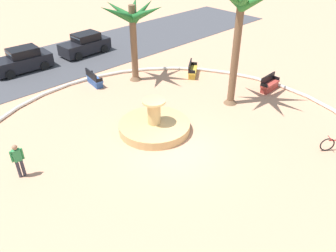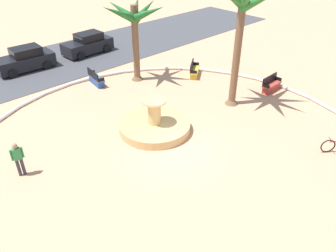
% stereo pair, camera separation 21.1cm
% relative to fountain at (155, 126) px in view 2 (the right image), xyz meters
% --- Properties ---
extents(ground_plane, '(80.00, 80.00, 0.00)m').
position_rel_fountain_xyz_m(ground_plane, '(-0.43, -1.91, -0.28)').
color(ground_plane, tan).
extents(plaza_curb, '(20.06, 20.06, 0.20)m').
position_rel_fountain_xyz_m(plaza_curb, '(-0.43, -1.91, -0.18)').
color(plaza_curb, silver).
rests_on(plaza_curb, ground).
extents(street_asphalt, '(48.00, 8.00, 0.03)m').
position_rel_fountain_xyz_m(street_asphalt, '(-0.43, 12.52, -0.27)').
color(street_asphalt, '#424247').
rests_on(street_asphalt, ground).
extents(fountain, '(3.72, 3.72, 1.79)m').
position_rel_fountain_xyz_m(fountain, '(0.00, 0.00, 0.00)').
color(fountain, tan).
rests_on(fountain, ground).
extents(palm_tree_near_fountain, '(4.73, 4.60, 6.96)m').
position_rel_fountain_xyz_m(palm_tree_near_fountain, '(5.30, -0.89, 5.26)').
color(palm_tree_near_fountain, brown).
rests_on(palm_tree_near_fountain, ground).
extents(palm_tree_by_curb, '(3.99, 4.08, 5.24)m').
position_rel_fountain_xyz_m(palm_tree_by_curb, '(3.39, 5.70, 3.71)').
color(palm_tree_by_curb, brown).
rests_on(palm_tree_by_curb, ground).
extents(bench_west, '(1.58, 1.36, 1.00)m').
position_rel_fountain_xyz_m(bench_west, '(6.69, 3.44, 0.07)').
color(bench_west, gold).
rests_on(bench_west, ground).
extents(bench_north, '(0.73, 1.66, 1.00)m').
position_rel_fountain_xyz_m(bench_north, '(0.88, 6.93, 0.07)').
color(bench_north, '#335BA8').
rests_on(bench_north, ground).
extents(bench_southeast, '(1.62, 0.56, 1.00)m').
position_rel_fountain_xyz_m(bench_southeast, '(8.56, -1.56, 0.07)').
color(bench_southeast, '#B73D33').
rests_on(bench_southeast, ground).
extents(person_cyclist_photo, '(0.52, 0.26, 1.64)m').
position_rel_fountain_xyz_m(person_cyclist_photo, '(-6.58, 1.25, 0.64)').
color(person_cyclist_photo, '#33333D').
rests_on(person_cyclist_photo, ground).
extents(parked_car_leftmost, '(4.08, 2.07, 1.67)m').
position_rel_fountain_xyz_m(parked_car_leftmost, '(-1.44, 12.53, 0.50)').
color(parked_car_leftmost, black).
rests_on(parked_car_leftmost, ground).
extents(parked_car_second, '(4.07, 2.04, 1.67)m').
position_rel_fountain_xyz_m(parked_car_second, '(3.71, 12.46, 0.50)').
color(parked_car_second, black).
rests_on(parked_car_second, ground).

